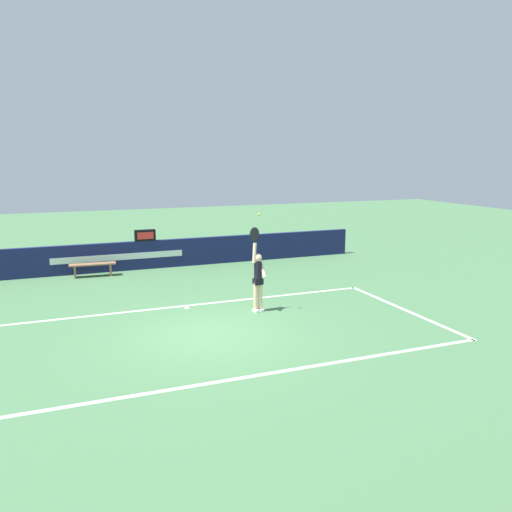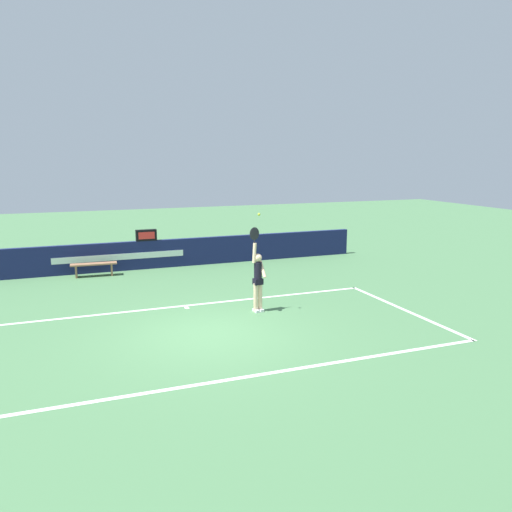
{
  "view_description": "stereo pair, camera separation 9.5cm",
  "coord_description": "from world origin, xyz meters",
  "px_view_note": "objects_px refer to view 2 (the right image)",
  "views": [
    {
      "loc": [
        -3.21,
        -11.16,
        4.12
      ],
      "look_at": [
        1.7,
        1.32,
        1.51
      ],
      "focal_mm": 36.06,
      "sensor_mm": 36.0,
      "label": 1
    },
    {
      "loc": [
        -3.12,
        -11.19,
        4.12
      ],
      "look_at": [
        1.7,
        1.32,
        1.51
      ],
      "focal_mm": 36.06,
      "sensor_mm": 36.0,
      "label": 2
    }
  ],
  "objects_px": {
    "tennis_player": "(258,277)",
    "tennis_ball": "(259,214)",
    "speed_display": "(146,235)",
    "courtside_bench_near": "(94,266)"
  },
  "relations": [
    {
      "from": "tennis_player",
      "to": "tennis_ball",
      "type": "distance_m",
      "value": 1.71
    },
    {
      "from": "speed_display",
      "to": "tennis_ball",
      "type": "distance_m",
      "value": 7.07
    },
    {
      "from": "tennis_ball",
      "to": "courtside_bench_near",
      "type": "xyz_separation_m",
      "value": [
        -3.79,
        6.09,
        -2.29
      ]
    },
    {
      "from": "speed_display",
      "to": "tennis_player",
      "type": "xyz_separation_m",
      "value": [
        1.89,
        -6.5,
        -0.31
      ]
    },
    {
      "from": "tennis_player",
      "to": "tennis_ball",
      "type": "relative_size",
      "value": 32.01
    },
    {
      "from": "speed_display",
      "to": "courtside_bench_near",
      "type": "relative_size",
      "value": 0.48
    },
    {
      "from": "speed_display",
      "to": "tennis_player",
      "type": "height_order",
      "value": "tennis_player"
    },
    {
      "from": "courtside_bench_near",
      "to": "speed_display",
      "type": "bearing_deg",
      "value": 16.94
    },
    {
      "from": "speed_display",
      "to": "tennis_ball",
      "type": "bearing_deg",
      "value": -74.54
    },
    {
      "from": "speed_display",
      "to": "tennis_player",
      "type": "distance_m",
      "value": 6.77
    }
  ]
}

